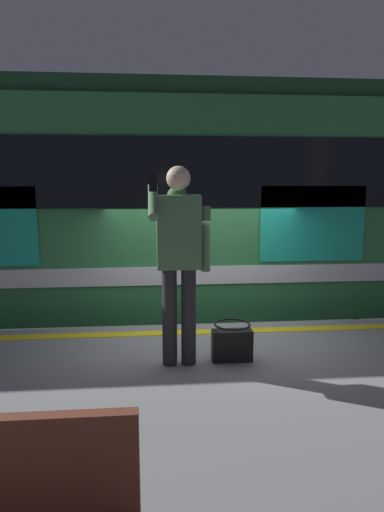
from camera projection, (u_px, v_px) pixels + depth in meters
The scene contains 7 objects.
ground_plane at pixel (206, 409), 5.72m from camera, with size 24.67×24.67×0.00m, color #4C4742.
safety_line at pixel (209, 332), 5.24m from camera, with size 16.12×0.16×0.01m, color yellow.
track_rail_near at pixel (196, 365), 6.87m from camera, with size 21.38×0.08×0.16m, color slate.
track_rail_far at pixel (189, 334), 8.28m from camera, with size 21.38×0.08×0.16m, color slate.
train_carriage at pixel (151, 201), 7.11m from camera, with size 12.23×2.73×4.02m.
passenger at pixel (179, 250), 4.16m from camera, with size 0.57×0.55×1.87m.
handbag at pixel (232, 343), 4.39m from camera, with size 0.39×0.35×0.38m.
Camera 1 is at (0.66, 5.28, 2.86)m, focal length 31.65 mm.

